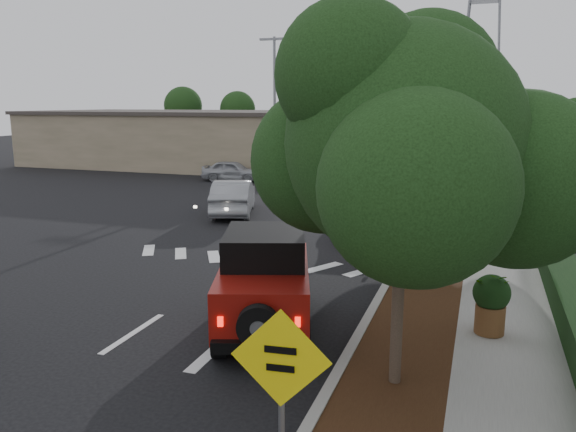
% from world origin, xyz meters
% --- Properties ---
extents(ground, '(120.00, 120.00, 0.00)m').
position_xyz_m(ground, '(0.00, 0.00, 0.00)').
color(ground, black).
rests_on(ground, ground).
extents(curb, '(0.20, 70.00, 0.15)m').
position_xyz_m(curb, '(4.60, 12.00, 0.07)').
color(curb, '#9E9B93').
rests_on(curb, ground).
extents(planting_strip, '(1.80, 70.00, 0.12)m').
position_xyz_m(planting_strip, '(5.60, 12.00, 0.06)').
color(planting_strip, black).
rests_on(planting_strip, ground).
extents(sidewalk, '(2.00, 70.00, 0.12)m').
position_xyz_m(sidewalk, '(7.50, 12.00, 0.06)').
color(sidewalk, gray).
rests_on(sidewalk, ground).
extents(hedge, '(0.80, 70.00, 0.80)m').
position_xyz_m(hedge, '(8.90, 12.00, 0.40)').
color(hedge, black).
rests_on(hedge, ground).
extents(commercial_building, '(22.00, 12.00, 4.00)m').
position_xyz_m(commercial_building, '(-16.00, 30.00, 2.00)').
color(commercial_building, '#7F7457').
rests_on(commercial_building, ground).
extents(transmission_tower, '(7.00, 4.00, 28.00)m').
position_xyz_m(transmission_tower, '(6.00, 48.00, 0.00)').
color(transmission_tower, slate).
rests_on(transmission_tower, ground).
extents(street_tree_near, '(3.80, 3.80, 5.92)m').
position_xyz_m(street_tree_near, '(5.60, -0.50, 0.00)').
color(street_tree_near, black).
rests_on(street_tree_near, ground).
extents(street_tree_mid, '(3.20, 3.20, 5.32)m').
position_xyz_m(street_tree_mid, '(5.60, 6.50, 0.00)').
color(street_tree_mid, black).
rests_on(street_tree_mid, ground).
extents(street_tree_far, '(3.40, 3.40, 5.62)m').
position_xyz_m(street_tree_far, '(5.60, 13.00, 0.00)').
color(street_tree_far, black).
rests_on(street_tree_far, ground).
extents(light_pole_a, '(2.00, 0.22, 9.00)m').
position_xyz_m(light_pole_a, '(-6.50, 26.00, 0.00)').
color(light_pole_a, slate).
rests_on(light_pole_a, ground).
extents(light_pole_b, '(2.00, 0.22, 9.00)m').
position_xyz_m(light_pole_b, '(-7.50, 38.00, 0.00)').
color(light_pole_b, slate).
rests_on(light_pole_b, ground).
extents(red_jeep, '(2.94, 4.33, 2.12)m').
position_xyz_m(red_jeep, '(2.52, 1.26, 1.08)').
color(red_jeep, black).
rests_on(red_jeep, ground).
extents(silver_suv_ahead, '(3.79, 5.98, 1.54)m').
position_xyz_m(silver_suv_ahead, '(3.06, 10.93, 0.77)').
color(silver_suv_ahead, '#B0B3B8').
rests_on(silver_suv_ahead, ground).
extents(silver_sedan_oncoming, '(3.00, 4.86, 1.51)m').
position_xyz_m(silver_sedan_oncoming, '(-3.45, 12.64, 0.76)').
color(silver_sedan_oncoming, '#93959A').
rests_on(silver_sedan_oncoming, ground).
extents(parked_suv, '(3.95, 2.00, 1.29)m').
position_xyz_m(parked_suv, '(-7.90, 22.19, 0.64)').
color(parked_suv, '#A3A6AB').
rests_on(parked_suv, ground).
extents(speed_hump_sign, '(1.16, 0.15, 2.47)m').
position_xyz_m(speed_hump_sign, '(4.80, -4.02, 1.71)').
color(speed_hump_sign, slate).
rests_on(speed_hump_sign, ground).
extents(terracotta_planter, '(0.75, 0.75, 1.31)m').
position_xyz_m(terracotta_planter, '(7.14, 2.20, 0.89)').
color(terracotta_planter, brown).
rests_on(terracotta_planter, ground).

